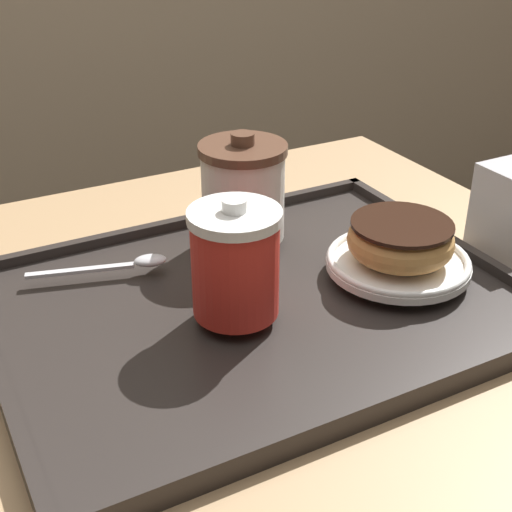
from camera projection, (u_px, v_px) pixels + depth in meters
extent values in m
cube|color=tan|center=(251.00, 307.00, 0.77)|extent=(0.81, 0.73, 0.03)
cube|color=#282321|center=(256.00, 305.00, 0.73)|extent=(0.52, 0.40, 0.01)
cube|color=#282321|center=(368.00, 407.00, 0.58)|extent=(0.52, 0.01, 0.01)
cube|color=#282321|center=(182.00, 222.00, 0.88)|extent=(0.52, 0.01, 0.01)
cube|color=#282321|center=(450.00, 241.00, 0.83)|extent=(0.01, 0.40, 0.01)
cylinder|color=red|center=(235.00, 267.00, 0.67)|extent=(0.08, 0.08, 0.10)
cylinder|color=white|center=(235.00, 216.00, 0.64)|extent=(0.09, 0.09, 0.01)
cylinder|color=white|center=(234.00, 205.00, 0.64)|extent=(0.02, 0.02, 0.01)
cylinder|color=white|center=(243.00, 196.00, 0.81)|extent=(0.09, 0.09, 0.10)
cylinder|color=brown|center=(243.00, 149.00, 0.78)|extent=(0.10, 0.10, 0.01)
cylinder|color=brown|center=(243.00, 139.00, 0.77)|extent=(0.03, 0.03, 0.01)
cylinder|color=white|center=(398.00, 264.00, 0.76)|extent=(0.15, 0.15, 0.01)
torus|color=white|center=(398.00, 259.00, 0.76)|extent=(0.15, 0.15, 0.01)
torus|color=tan|center=(400.00, 241.00, 0.75)|extent=(0.11, 0.11, 0.04)
cylinder|color=black|center=(402.00, 224.00, 0.74)|extent=(0.11, 0.11, 0.00)
ellipsoid|color=silver|center=(150.00, 260.00, 0.77)|extent=(0.04, 0.03, 0.01)
cube|color=silver|center=(80.00, 271.00, 0.75)|extent=(0.11, 0.04, 0.00)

